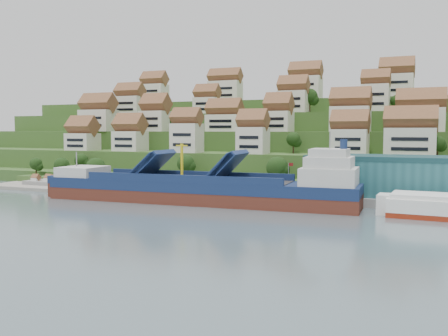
% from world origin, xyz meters
% --- Properties ---
extents(ground, '(300.00, 300.00, 0.00)m').
position_xyz_m(ground, '(0.00, 0.00, 0.00)').
color(ground, slate).
rests_on(ground, ground).
extents(quay, '(180.00, 14.00, 2.20)m').
position_xyz_m(quay, '(20.00, 15.00, 1.10)').
color(quay, gray).
rests_on(quay, ground).
extents(pebble_beach, '(45.00, 20.00, 1.00)m').
position_xyz_m(pebble_beach, '(-58.00, 12.00, 0.50)').
color(pebble_beach, gray).
rests_on(pebble_beach, ground).
extents(hillside, '(260.00, 128.00, 31.00)m').
position_xyz_m(hillside, '(0.00, 103.55, 10.66)').
color(hillside, '#2D4C1E').
rests_on(hillside, ground).
extents(hillside_village, '(159.27, 62.47, 29.25)m').
position_xyz_m(hillside_village, '(2.04, 60.71, 24.45)').
color(hillside_village, silver).
rests_on(hillside_village, ground).
extents(hillside_trees, '(143.50, 62.50, 30.92)m').
position_xyz_m(hillside_trees, '(-12.27, 43.43, 16.12)').
color(hillside_trees, '#1D3B13').
rests_on(hillside_trees, ground).
extents(warehouse, '(60.00, 15.00, 10.00)m').
position_xyz_m(warehouse, '(52.00, 17.00, 7.20)').
color(warehouse, '#266168').
rests_on(warehouse, quay).
extents(flagpole, '(1.28, 0.16, 8.00)m').
position_xyz_m(flagpole, '(18.11, 10.00, 6.88)').
color(flagpole, gray).
rests_on(flagpole, quay).
extents(beach_huts, '(14.40, 3.70, 2.20)m').
position_xyz_m(beach_huts, '(-60.00, 10.75, 2.10)').
color(beach_huts, white).
rests_on(beach_huts, pebble_beach).
extents(cargo_ship, '(81.84, 16.98, 18.07)m').
position_xyz_m(cargo_ship, '(-0.99, 0.25, 3.41)').
color(cargo_ship, '#59261B').
rests_on(cargo_ship, ground).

